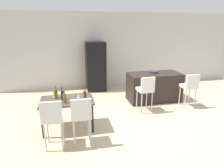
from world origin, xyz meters
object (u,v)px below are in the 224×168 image
Objects in this scene: bar_chair_middle at (190,85)px; wine_bottle_near at (85,96)px; wine_bottle_right at (56,94)px; fruit_bowl at (154,72)px; dining_table at (67,103)px; dining_chair_near at (52,117)px; wine_bottle_middle at (62,95)px; kitchen_island at (154,87)px; wine_glass_left at (53,92)px; dining_chair_far at (81,114)px; wine_glass_far at (79,96)px; refrigerator at (96,66)px; bar_chair_left at (146,89)px; wine_bottle_inner at (65,98)px.

wine_bottle_near is (-3.14, -0.66, 0.16)m from bar_chair_middle.
fruit_bowl is (3.01, 1.16, 0.10)m from wine_bottle_right.
dining_table is 1.15× the size of dining_chair_near.
wine_bottle_middle is (-3.64, -0.45, 0.15)m from bar_chair_middle.
dining_chair_near is 3.68m from fruit_bowl.
dining_chair_near reaches higher than kitchen_island.
wine_bottle_middle is at bearing -46.91° from wine_glass_left.
bar_chair_middle is 3.49m from dining_chair_far.
dining_chair_near is 6.03× the size of wine_glass_far.
dining_table is 2.99m from refrigerator.
refrigerator is (1.38, 2.54, 0.06)m from wine_glass_left.
bar_chair_left is 1.00× the size of bar_chair_middle.
dining_chair_near is at bearing -162.32° from bar_chair_middle.
wine_bottle_near reaches higher than wine_bottle_inner.
refrigerator is at bearing 77.30° from dining_chair_far.
wine_bottle_right reaches higher than wine_glass_left.
dining_chair_far is 6.03× the size of wine_glass_far.
wine_glass_far is (-3.28, -0.64, 0.17)m from bar_chair_middle.
dining_chair_near reaches higher than wine_glass_far.
kitchen_island is at bearing 23.35° from wine_bottle_middle.
wine_bottle_inner is (-2.20, -0.66, 0.15)m from bar_chair_left.
wine_glass_far is (0.31, 0.02, 0.01)m from wine_bottle_inner.
fruit_bowl is at bearing 34.18° from dining_chair_near.
fruit_bowl is at bearing 133.19° from bar_chair_middle.
bar_chair_middle is 3.47× the size of wine_bottle_inner.
wine_bottle_middle reaches higher than wine_glass_far.
refrigerator is (0.80, 3.54, 0.22)m from dining_chair_far.
wine_bottle_inner is 1.74× the size of wine_glass_far.
dining_table is 3.99× the size of wine_bottle_inner.
kitchen_island is 1.40× the size of dining_table.
dining_table is at bearing 69.89° from dining_chair_near.
dining_table is 0.38m from wine_glass_far.
wine_bottle_inner is (-0.45, 0.01, -0.01)m from wine_bottle_near.
fruit_bowl is (2.35, 1.50, 0.09)m from wine_bottle_near.
wine_bottle_middle reaches higher than dining_table.
bar_chair_middle is at bearing 4.74° from wine_bottle_right.
dining_chair_far is 0.60m from wine_bottle_near.
dining_chair_far is at bearing -60.69° from wine_bottle_inner.
wine_glass_far is 0.62× the size of fruit_bowl.
bar_chair_middle is at bearing -46.81° from fruit_bowl.
wine_bottle_right is 0.61m from wine_glass_far.
wine_glass_far is (-0.01, 0.58, 0.17)m from dining_chair_far.
dining_table is 4.01× the size of wine_bottle_middle.
wine_bottle_near is at bearing -148.55° from kitchen_island.
refrigerator is at bearing 138.86° from fruit_bowl.
wine_bottle_inner is at bearing -75.78° from wine_bottle_middle.
bar_chair_left is at bearing -125.55° from fruit_bowl.
refrigerator is (1.34, 3.53, 0.22)m from dining_chair_near.
wine_bottle_right is 2.94m from refrigerator.
wine_glass_far is (-2.51, -1.43, 0.40)m from kitchen_island.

